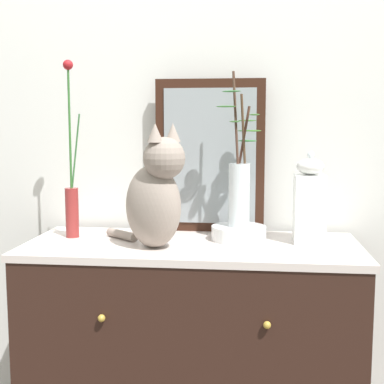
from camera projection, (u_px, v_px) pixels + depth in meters
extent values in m
cube|color=silver|center=(201.00, 119.00, 2.10)|extent=(4.40, 0.08, 2.60)
cube|color=black|center=(192.00, 364.00, 1.90)|extent=(1.14, 0.48, 0.84)
cube|color=beige|center=(192.00, 247.00, 1.84)|extent=(1.16, 0.49, 0.02)
sphere|color=#B79338|center=(102.00, 318.00, 1.65)|extent=(0.02, 0.02, 0.02)
sphere|color=#B79338|center=(267.00, 325.00, 1.59)|extent=(0.02, 0.02, 0.02)
cube|color=black|center=(210.00, 156.00, 2.02)|extent=(0.42, 0.03, 0.58)
cube|color=gray|center=(210.00, 156.00, 2.01)|extent=(0.35, 0.01, 0.51)
ellipsoid|color=gray|center=(153.00, 206.00, 1.76)|extent=(0.27, 0.26, 0.28)
sphere|color=gray|center=(164.00, 158.00, 1.70)|extent=(0.14, 0.14, 0.14)
cone|color=gray|center=(173.00, 132.00, 1.72)|extent=(0.05, 0.05, 0.06)
cone|color=gray|center=(155.00, 133.00, 1.67)|extent=(0.05, 0.05, 0.06)
cylinder|color=gray|center=(122.00, 235.00, 1.91)|extent=(0.13, 0.12, 0.03)
cylinder|color=maroon|center=(72.00, 213.00, 1.93)|extent=(0.05, 0.05, 0.18)
cylinder|color=#316A2C|center=(70.00, 130.00, 1.90)|extent=(0.01, 0.01, 0.42)
sphere|color=#A41B21|center=(68.00, 65.00, 1.87)|extent=(0.04, 0.04, 0.04)
cylinder|color=#316432|center=(76.00, 151.00, 1.90)|extent=(0.04, 0.01, 0.27)
cylinder|color=white|center=(239.00, 233.00, 1.89)|extent=(0.20, 0.20, 0.05)
cylinder|color=silver|center=(239.00, 195.00, 1.87)|extent=(0.08, 0.08, 0.22)
cylinder|color=#452D23|center=(236.00, 130.00, 1.84)|extent=(0.03, 0.04, 0.41)
ellipsoid|color=#37632C|center=(235.00, 122.00, 1.83)|extent=(0.05, 0.07, 0.01)
ellipsoid|color=#32692A|center=(226.00, 106.00, 1.82)|extent=(0.07, 0.04, 0.01)
ellipsoid|color=#326D36|center=(232.00, 91.00, 1.81)|extent=(0.08, 0.06, 0.01)
cylinder|color=#4C3624|center=(244.00, 142.00, 1.84)|extent=(0.03, 0.06, 0.33)
ellipsoid|color=#376D22|center=(254.00, 131.00, 1.83)|extent=(0.07, 0.08, 0.01)
ellipsoid|color=#3A682B|center=(254.00, 115.00, 1.82)|extent=(0.05, 0.07, 0.01)
cylinder|color=#533227|center=(242.00, 147.00, 1.87)|extent=(0.06, 0.04, 0.29)
ellipsoid|color=#2A712C|center=(247.00, 141.00, 1.90)|extent=(0.08, 0.05, 0.01)
ellipsoid|color=#34662F|center=(246.00, 131.00, 1.90)|extent=(0.08, 0.07, 0.01)
ellipsoid|color=#3B6D2D|center=(247.00, 120.00, 1.90)|extent=(0.08, 0.06, 0.01)
cube|color=white|center=(309.00, 209.00, 1.84)|extent=(0.11, 0.11, 0.24)
ellipsoid|color=white|center=(310.00, 167.00, 1.82)|extent=(0.10, 0.10, 0.06)
sphere|color=white|center=(311.00, 155.00, 1.82)|extent=(0.02, 0.02, 0.02)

